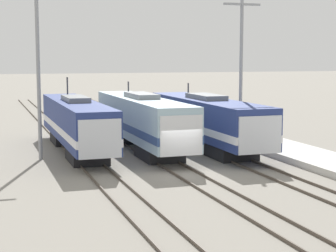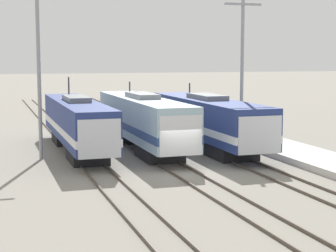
% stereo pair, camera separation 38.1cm
% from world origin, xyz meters
% --- Properties ---
extents(ground_plane, '(400.00, 400.00, 0.00)m').
position_xyz_m(ground_plane, '(0.00, 0.00, 0.00)').
color(ground_plane, gray).
extents(rail_pair_far_left, '(1.51, 120.00, 0.15)m').
position_xyz_m(rail_pair_far_left, '(-4.71, 0.00, 0.07)').
color(rail_pair_far_left, '#4C4238').
rests_on(rail_pair_far_left, ground_plane).
extents(rail_pair_center, '(1.51, 120.00, 0.15)m').
position_xyz_m(rail_pair_center, '(0.00, 0.00, 0.07)').
color(rail_pair_center, '#4C4238').
rests_on(rail_pair_center, ground_plane).
extents(rail_pair_far_right, '(1.51, 120.00, 0.15)m').
position_xyz_m(rail_pair_far_right, '(4.71, 0.00, 0.07)').
color(rail_pair_far_right, '#4C4238').
rests_on(rail_pair_far_right, ground_plane).
extents(locomotive_far_left, '(2.76, 16.91, 5.20)m').
position_xyz_m(locomotive_far_left, '(-4.71, 8.82, 2.06)').
color(locomotive_far_left, black).
rests_on(locomotive_far_left, ground_plane).
extents(locomotive_center, '(2.91, 17.11, 4.82)m').
position_xyz_m(locomotive_center, '(0.00, 8.24, 2.13)').
color(locomotive_center, '#232326').
rests_on(locomotive_center, ground_plane).
extents(locomotive_far_right, '(3.12, 17.08, 4.67)m').
position_xyz_m(locomotive_far_right, '(4.71, 7.37, 2.07)').
color(locomotive_far_right, black).
rests_on(locomotive_far_right, ground_plane).
extents(catenary_tower_left, '(2.86, 0.25, 11.93)m').
position_xyz_m(catenary_tower_left, '(-7.47, 6.86, 6.38)').
color(catenary_tower_left, gray).
rests_on(catenary_tower_left, ground_plane).
extents(catenary_tower_right, '(2.86, 0.25, 11.93)m').
position_xyz_m(catenary_tower_right, '(7.03, 6.86, 6.38)').
color(catenary_tower_right, gray).
rests_on(catenary_tower_right, ground_plane).
extents(platform, '(4.00, 120.00, 0.42)m').
position_xyz_m(platform, '(9.30, 0.00, 0.21)').
color(platform, beige).
rests_on(platform, ground_plane).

